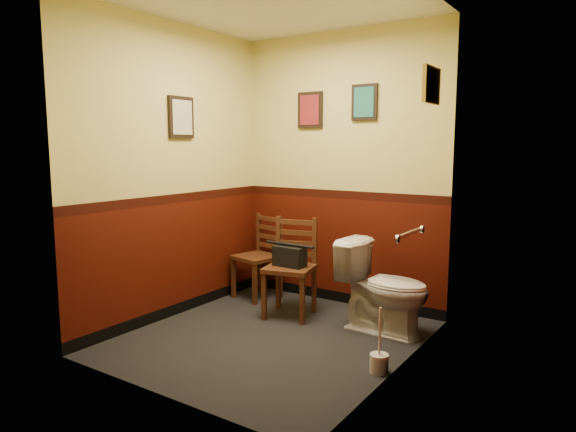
# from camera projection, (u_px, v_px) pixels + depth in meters

# --- Properties ---
(floor) EXTENTS (2.20, 2.40, 0.00)m
(floor) POSITION_uv_depth(u_px,v_px,m) (271.00, 338.00, 4.28)
(floor) COLOR black
(floor) RESTS_ON ground
(ceiling) EXTENTS (2.20, 2.40, 0.00)m
(ceiling) POSITION_uv_depth(u_px,v_px,m) (270.00, 0.00, 3.92)
(ceiling) COLOR silver
(ceiling) RESTS_ON ground
(wall_back) EXTENTS (2.20, 0.00, 2.70)m
(wall_back) POSITION_uv_depth(u_px,v_px,m) (341.00, 170.00, 5.09)
(wall_back) COLOR #3D0D06
(wall_back) RESTS_ON ground
(wall_front) EXTENTS (2.20, 0.00, 2.70)m
(wall_front) POSITION_uv_depth(u_px,v_px,m) (156.00, 186.00, 3.11)
(wall_front) COLOR #3D0D06
(wall_front) RESTS_ON ground
(wall_left) EXTENTS (0.00, 2.40, 2.70)m
(wall_left) POSITION_uv_depth(u_px,v_px,m) (173.00, 172.00, 4.70)
(wall_left) COLOR #3D0D06
(wall_left) RESTS_ON ground
(wall_right) EXTENTS (0.00, 2.40, 2.70)m
(wall_right) POSITION_uv_depth(u_px,v_px,m) (402.00, 182.00, 3.50)
(wall_right) COLOR #3D0D06
(wall_right) RESTS_ON ground
(grab_bar) EXTENTS (0.05, 0.56, 0.06)m
(grab_bar) POSITION_uv_depth(u_px,v_px,m) (409.00, 234.00, 3.77)
(grab_bar) COLOR silver
(grab_bar) RESTS_ON wall_right
(framed_print_back_a) EXTENTS (0.28, 0.04, 0.36)m
(framed_print_back_a) POSITION_uv_depth(u_px,v_px,m) (310.00, 110.00, 5.18)
(framed_print_back_a) COLOR black
(framed_print_back_a) RESTS_ON wall_back
(framed_print_back_b) EXTENTS (0.26, 0.04, 0.34)m
(framed_print_back_b) POSITION_uv_depth(u_px,v_px,m) (364.00, 102.00, 4.85)
(framed_print_back_b) COLOR black
(framed_print_back_b) RESTS_ON wall_back
(framed_print_left) EXTENTS (0.04, 0.30, 0.38)m
(framed_print_left) POSITION_uv_depth(u_px,v_px,m) (181.00, 117.00, 4.71)
(framed_print_left) COLOR black
(framed_print_left) RESTS_ON wall_left
(framed_print_right) EXTENTS (0.04, 0.34, 0.28)m
(framed_print_right) POSITION_uv_depth(u_px,v_px,m) (431.00, 85.00, 3.91)
(framed_print_right) COLOR olive
(framed_print_right) RESTS_ON wall_right
(toilet) EXTENTS (0.81, 0.48, 0.77)m
(toilet) POSITION_uv_depth(u_px,v_px,m) (384.00, 288.00, 4.37)
(toilet) COLOR white
(toilet) RESTS_ON floor
(toilet_brush) EXTENTS (0.13, 0.13, 0.47)m
(toilet_brush) POSITION_uv_depth(u_px,v_px,m) (379.00, 362.00, 3.62)
(toilet_brush) COLOR silver
(toilet_brush) RESTS_ON floor
(chair_left) EXTENTS (0.49, 0.49, 0.87)m
(chair_left) POSITION_uv_depth(u_px,v_px,m) (259.00, 256.00, 5.39)
(chair_left) COLOR #472615
(chair_left) RESTS_ON floor
(chair_right) EXTENTS (0.52, 0.52, 0.92)m
(chair_right) POSITION_uv_depth(u_px,v_px,m) (291.00, 267.00, 4.81)
(chair_right) COLOR #472615
(chair_right) RESTS_ON floor
(handbag) EXTENTS (0.30, 0.16, 0.22)m
(handbag) POSITION_uv_depth(u_px,v_px,m) (290.00, 256.00, 4.76)
(handbag) COLOR black
(handbag) RESTS_ON chair_right
(tp_stack) EXTENTS (0.21, 0.13, 0.28)m
(tp_stack) POSITION_uv_depth(u_px,v_px,m) (366.00, 299.00, 4.99)
(tp_stack) COLOR silver
(tp_stack) RESTS_ON floor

